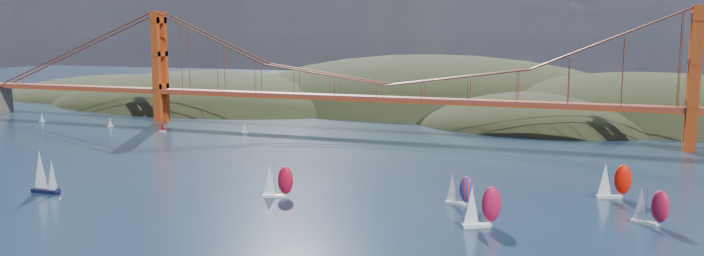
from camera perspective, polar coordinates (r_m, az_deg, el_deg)
name	(u,v)px	position (r m, az deg, el deg)	size (l,w,h in m)	color
headlands	(519,136)	(392.71, 13.71, -0.62)	(725.00, 225.00, 96.00)	black
bridge	(386,61)	(301.90, 2.86, 5.55)	(552.00, 12.00, 55.00)	#953522
sloop_navy	(44,172)	(213.23, -24.25, -3.36)	(8.73, 4.92, 13.61)	black
racer_0	(277,181)	(190.58, -6.24, -4.38)	(8.86, 5.03, 9.93)	silver
racer_1	(481,206)	(164.15, 10.68, -6.36)	(9.59, 7.72, 10.95)	white
racer_2	(650,206)	(177.92, 23.52, -5.94)	(8.83, 5.91, 9.88)	white
racer_3	(613,180)	(201.66, 20.91, -4.07)	(9.59, 5.93, 10.73)	silver
racer_rwb	(459,189)	(183.95, 8.88, -5.02)	(8.07, 4.29, 9.05)	silver
distant_boat_0	(42,117)	(378.77, -24.37, 0.83)	(3.00, 2.00, 4.70)	silver
distant_boat_1	(110,122)	(347.82, -19.45, 0.51)	(3.00, 2.00, 4.70)	silver
distant_boat_2	(162,126)	(323.15, -15.48, 0.12)	(3.00, 2.00, 4.70)	silver
distant_boat_3	(245,127)	(313.21, -8.92, 0.08)	(3.00, 2.00, 4.70)	silver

